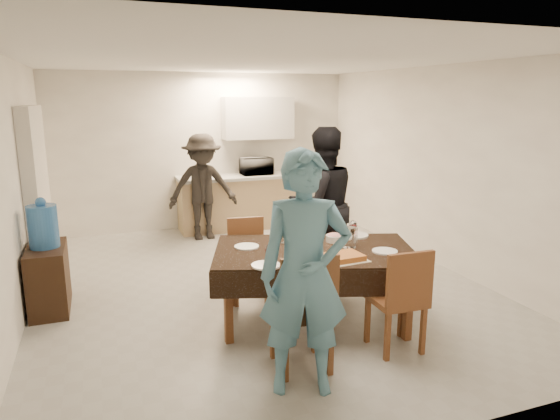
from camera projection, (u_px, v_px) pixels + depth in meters
The scene contains 33 objects.
floor at pixel (259, 285), 5.98m from camera, with size 5.00×6.00×0.02m, color #A7A8A3.
ceiling at pixel (257, 59), 5.40m from camera, with size 5.00×6.00×0.02m, color white.
wall_back at pixel (204, 151), 8.44m from camera, with size 5.00×0.02×2.60m, color white.
wall_front at pixel (412, 252), 2.94m from camera, with size 5.00×0.02×2.60m, color white.
wall_left at pixel (13, 191), 4.85m from camera, with size 0.02×6.00×2.60m, color white.
wall_right at pixel (440, 167), 6.53m from camera, with size 0.02×6.00×2.60m, color white.
stub_partition at pixel (38, 194), 6.03m from camera, with size 0.15×1.40×2.10m, color beige.
kitchen_base_cabinet at pixel (245, 203), 8.54m from camera, with size 2.20×0.60×0.86m, color tan.
kitchen_worktop at pixel (244, 177), 8.44m from camera, with size 2.24×0.64×0.05m, color #B2B2AD.
upper_cabinet at pixel (258, 118), 8.45m from camera, with size 1.20×0.34×0.70m, color silver.
dining_table at pixel (315, 253), 4.85m from camera, with size 2.17×1.66×0.75m.
chair_near_left at pixel (306, 300), 3.94m from camera, with size 0.50×0.50×0.55m.
chair_near_right at pixel (403, 290), 4.26m from camera, with size 0.44×0.44×0.51m.
chair_far_left at pixel (251, 254), 5.35m from camera, with size 0.45×0.45×0.48m.
chair_far_right at pixel (327, 241), 5.63m from camera, with size 0.51×0.51×0.54m.
console at pixel (49, 279), 5.21m from camera, with size 0.37×0.74×0.69m, color black.
water_jug at pixel (43, 226), 5.08m from camera, with size 0.29×0.29×0.44m, color #3779CC.
wine_bottle at pixel (308, 235), 4.84m from camera, with size 0.07×0.07×0.28m, color black, non-canonical shape.
water_pitcher at pixel (350, 237), 4.89m from camera, with size 0.13×0.13×0.20m, color white.
savoury_tart at pixel (342, 257), 4.52m from camera, with size 0.43×0.32×0.05m, color #C87D3A.
salad_bowl at pixel (334, 238), 5.10m from camera, with size 0.18×0.18×0.07m, color white.
mushroom_dish at pixel (299, 241), 5.08m from camera, with size 0.20×0.20×0.03m, color white.
wine_glass_a at pixel (269, 254), 4.41m from camera, with size 0.08×0.08×0.19m, color white, non-canonical shape.
wine_glass_b at pixel (353, 229), 5.24m from camera, with size 0.08×0.08×0.19m, color white, non-canonical shape.
wine_glass_c at pixel (285, 233), 5.03m from camera, with size 0.09×0.09×0.21m, color white, non-canonical shape.
plate_near_left at pixel (266, 265), 4.37m from camera, with size 0.26×0.26×0.01m, color white.
plate_near_right at pixel (385, 251), 4.77m from camera, with size 0.24×0.24×0.01m, color white.
plate_far_left at pixel (247, 247), 4.92m from camera, with size 0.24×0.24×0.01m, color white.
plate_far_right at pixel (355, 235), 5.32m from camera, with size 0.29×0.29×0.02m, color white.
microwave at pixel (256, 166), 8.47m from camera, with size 0.52×0.35×0.29m, color silver.
person_near at pixel (305, 274), 3.66m from camera, with size 0.67×0.44×1.85m, color teal.
person_far at pixel (321, 206), 5.95m from camera, with size 0.91×0.71×1.86m, color black.
person_kitchen at pixel (203, 187), 7.77m from camera, with size 1.07×0.61×1.65m, color black.
Camera 1 is at (-1.70, -5.38, 2.19)m, focal length 32.00 mm.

